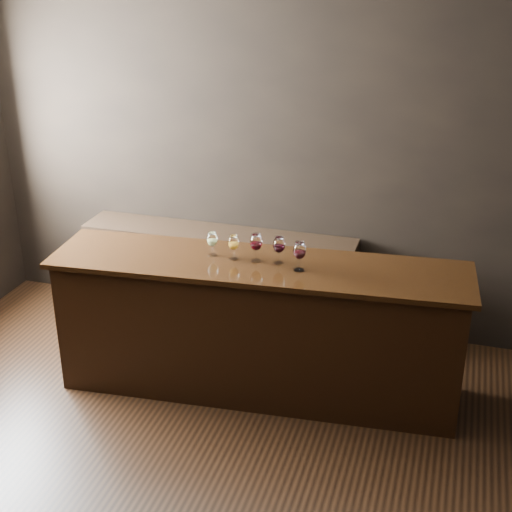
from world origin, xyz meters
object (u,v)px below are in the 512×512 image
(back_bar_shelf, at_px, (219,278))
(glass_red_c, at_px, (300,251))
(bar_counter, at_px, (258,330))
(glass_red_b, at_px, (279,246))
(glass_red_a, at_px, (256,243))
(glass_amber, at_px, (234,243))
(glass_white, at_px, (212,240))

(back_bar_shelf, bearing_deg, glass_red_c, -45.57)
(bar_counter, height_order, glass_red_b, glass_red_b)
(bar_counter, bearing_deg, glass_red_b, 9.62)
(glass_red_a, distance_m, glass_red_c, 0.33)
(glass_amber, bearing_deg, glass_red_b, 3.20)
(glass_white, relative_size, glass_red_a, 0.86)
(glass_white, xyz_separation_m, glass_red_b, (0.48, -0.00, 0.02))
(glass_white, xyz_separation_m, glass_red_c, (0.64, -0.07, 0.02))
(glass_red_b, bearing_deg, glass_red_c, -23.57)
(glass_white, bearing_deg, glass_red_c, -6.23)
(back_bar_shelf, xyz_separation_m, glass_red_a, (0.60, -0.87, 0.74))
(glass_red_b, bearing_deg, glass_amber, -176.80)
(glass_red_a, bearing_deg, glass_red_c, -10.96)
(glass_amber, distance_m, glass_red_b, 0.32)
(glass_red_c, bearing_deg, glass_white, 173.77)
(glass_amber, xyz_separation_m, glass_red_c, (0.48, -0.05, 0.02))
(glass_red_b, xyz_separation_m, glass_red_c, (0.16, -0.07, 0.01))
(glass_white, height_order, glass_amber, glass_amber)
(glass_amber, distance_m, glass_red_a, 0.16)
(glass_amber, bearing_deg, glass_white, 173.63)
(glass_red_a, xyz_separation_m, glass_red_c, (0.32, -0.06, 0.00))
(back_bar_shelf, distance_m, glass_red_b, 1.37)
(glass_red_c, bearing_deg, glass_red_a, 169.04)
(bar_counter, xyz_separation_m, glass_white, (-0.34, 0.04, 0.65))
(bar_counter, relative_size, glass_red_a, 13.96)
(bar_counter, relative_size, glass_white, 16.19)
(bar_counter, distance_m, glass_amber, 0.67)
(back_bar_shelf, height_order, glass_white, glass_white)
(glass_white, relative_size, glass_red_c, 0.85)
(back_bar_shelf, relative_size, glass_red_b, 11.78)
(glass_amber, bearing_deg, bar_counter, -5.41)
(bar_counter, bearing_deg, glass_red_c, -11.19)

